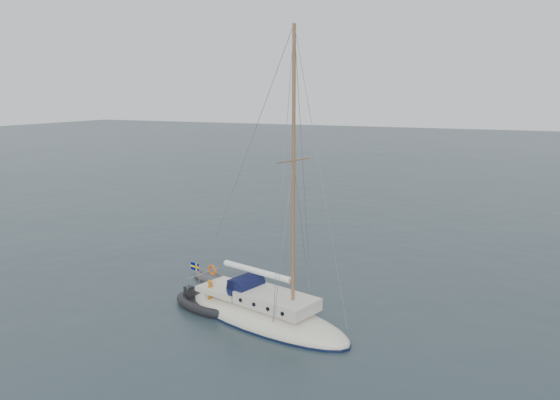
% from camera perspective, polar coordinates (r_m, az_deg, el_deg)
% --- Properties ---
extents(ground, '(300.00, 300.00, 0.00)m').
position_cam_1_polar(ground, '(28.14, 4.78, -11.47)').
color(ground, black).
rests_on(ground, ground).
extents(sailboat, '(10.01, 3.00, 14.25)m').
position_cam_1_polar(sailboat, '(26.42, -1.58, -10.45)').
color(sailboat, beige).
rests_on(sailboat, ground).
extents(dinghy, '(2.95, 1.33, 0.42)m').
position_cam_1_polar(dinghy, '(32.62, -7.21, -7.94)').
color(dinghy, '#4C4B51').
rests_on(dinghy, ground).
extents(rib, '(4.34, 1.97, 1.61)m').
position_cam_1_polar(rib, '(28.46, -7.56, -10.70)').
color(rib, black).
rests_on(rib, ground).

